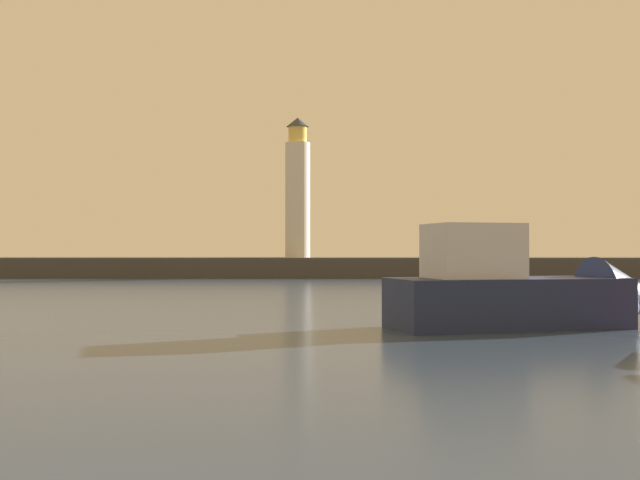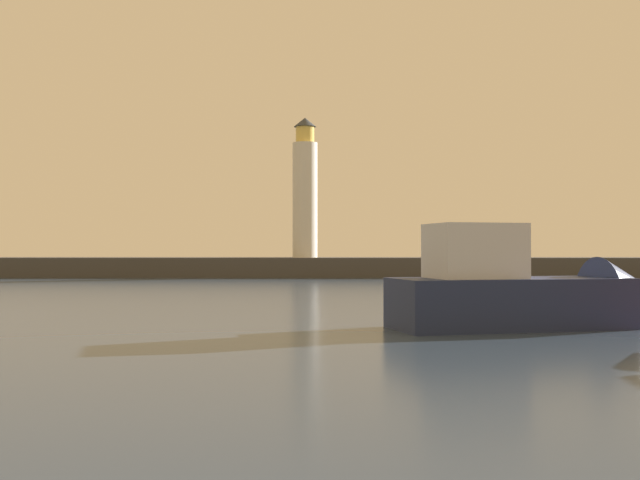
% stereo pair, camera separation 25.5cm
% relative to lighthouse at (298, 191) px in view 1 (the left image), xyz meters
% --- Properties ---
extents(ground_plane, '(220.00, 220.00, 0.00)m').
position_rel_lighthouse_xyz_m(ground_plane, '(0.52, -30.79, -7.05)').
color(ground_plane, '#2D3D51').
extents(breakwater, '(93.25, 6.57, 1.58)m').
position_rel_lighthouse_xyz_m(breakwater, '(0.52, 0.00, -6.26)').
color(breakwater, '#423F3D').
rests_on(breakwater, ground_plane).
extents(lighthouse, '(2.05, 2.05, 11.55)m').
position_rel_lighthouse_xyz_m(lighthouse, '(0.00, 0.00, 0.00)').
color(lighthouse, silver).
rests_on(lighthouse, breakwater).
extents(motorboat_0, '(8.83, 4.52, 3.42)m').
position_rel_lighthouse_xyz_m(motorboat_0, '(8.00, -41.66, -6.08)').
color(motorboat_0, '#1E284C').
rests_on(motorboat_0, ground_plane).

